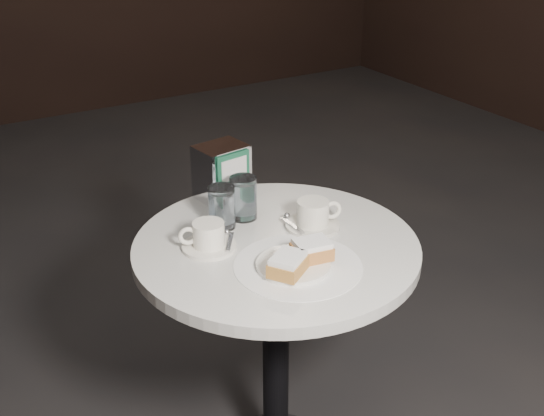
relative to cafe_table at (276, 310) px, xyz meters
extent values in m
cylinder|color=black|center=(0.00, 0.00, -0.18)|extent=(0.07, 0.07, 0.70)
cylinder|color=white|center=(0.00, 0.00, 0.18)|extent=(0.70, 0.70, 0.03)
cylinder|color=white|center=(-0.01, -0.12, 0.20)|extent=(0.38, 0.38, 0.00)
cylinder|color=white|center=(-0.03, -0.12, 0.20)|extent=(0.21, 0.21, 0.01)
cube|color=#B97F39|center=(-0.06, -0.15, 0.23)|extent=(0.11, 0.10, 0.03)
cube|color=white|center=(-0.06, -0.15, 0.25)|extent=(0.10, 0.09, 0.01)
cube|color=#BD773A|center=(0.02, -0.12, 0.23)|extent=(0.10, 0.08, 0.03)
cube|color=white|center=(0.02, -0.12, 0.25)|extent=(0.09, 0.07, 0.01)
cylinder|color=white|center=(-0.15, 0.06, 0.20)|extent=(0.17, 0.17, 0.01)
cylinder|color=white|center=(-0.15, 0.06, 0.24)|extent=(0.10, 0.10, 0.06)
cylinder|color=#826347|center=(-0.15, 0.06, 0.26)|extent=(0.09, 0.09, 0.00)
torus|color=white|center=(-0.20, 0.07, 0.24)|extent=(0.05, 0.03, 0.05)
cube|color=silver|center=(-0.11, 0.04, 0.21)|extent=(0.06, 0.08, 0.00)
sphere|color=#B6B6BB|center=(-0.09, 0.08, 0.21)|extent=(0.02, 0.02, 0.02)
cylinder|color=beige|center=(0.12, 0.02, 0.20)|extent=(0.17, 0.17, 0.01)
cylinder|color=white|center=(0.12, 0.02, 0.24)|extent=(0.10, 0.10, 0.06)
cylinder|color=#88634A|center=(0.12, 0.02, 0.26)|extent=(0.09, 0.09, 0.00)
torus|color=silver|center=(0.17, 0.01, 0.24)|extent=(0.05, 0.02, 0.05)
cube|color=#BCBCC1|center=(0.07, 0.03, 0.21)|extent=(0.01, 0.10, 0.00)
sphere|color=#BABABF|center=(0.08, 0.08, 0.21)|extent=(0.02, 0.02, 0.02)
cylinder|color=silver|center=(-0.07, 0.14, 0.25)|extent=(0.09, 0.09, 0.11)
cylinder|color=white|center=(-0.07, 0.14, 0.25)|extent=(0.08, 0.08, 0.09)
cylinder|color=silver|center=(0.00, 0.16, 0.25)|extent=(0.09, 0.09, 0.11)
cylinder|color=silver|center=(0.00, 0.16, 0.25)|extent=(0.08, 0.08, 0.10)
cube|color=silver|center=(0.01, 0.30, 0.27)|extent=(0.14, 0.12, 0.15)
cube|color=#19583B|center=(0.01, 0.24, 0.28)|extent=(0.10, 0.02, 0.13)
cube|color=silver|center=(0.01, 0.24, 0.30)|extent=(0.08, 0.01, 0.06)
camera|label=1|loc=(-0.75, -1.24, 1.01)|focal=45.00mm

